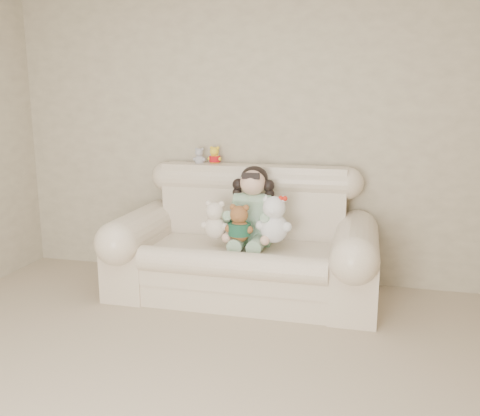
% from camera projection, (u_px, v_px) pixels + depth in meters
% --- Properties ---
extents(wall_back, '(4.50, 0.00, 4.50)m').
position_uv_depth(wall_back, '(262.00, 131.00, 4.38)').
color(wall_back, beige).
rests_on(wall_back, ground).
extents(sofa, '(2.10, 0.95, 1.03)m').
position_uv_depth(sofa, '(243.00, 234.00, 4.07)').
color(sofa, '#FFEACD').
rests_on(sofa, floor).
extents(seated_child, '(0.40, 0.49, 0.64)m').
position_uv_depth(seated_child, '(253.00, 205.00, 4.09)').
color(seated_child, '#287037').
rests_on(seated_child, sofa).
extents(brown_teddy, '(0.27, 0.24, 0.34)m').
position_uv_depth(brown_teddy, '(239.00, 220.00, 3.89)').
color(brown_teddy, brown).
rests_on(brown_teddy, sofa).
extents(white_cat, '(0.32, 0.27, 0.43)m').
position_uv_depth(white_cat, '(274.00, 214.00, 3.86)').
color(white_cat, white).
rests_on(white_cat, sofa).
extents(cream_teddy, '(0.27, 0.23, 0.36)m').
position_uv_depth(cream_teddy, '(215.00, 216.00, 3.97)').
color(cream_teddy, white).
rests_on(cream_teddy, sofa).
extents(yellow_mini_bear, '(0.15, 0.13, 0.19)m').
position_uv_depth(yellow_mini_bear, '(215.00, 154.00, 4.41)').
color(yellow_mini_bear, yellow).
rests_on(yellow_mini_bear, sofa).
extents(grey_mini_plush, '(0.13, 0.12, 0.18)m').
position_uv_depth(grey_mini_plush, '(200.00, 155.00, 4.41)').
color(grey_mini_plush, '#B3B2B9').
rests_on(grey_mini_plush, sofa).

